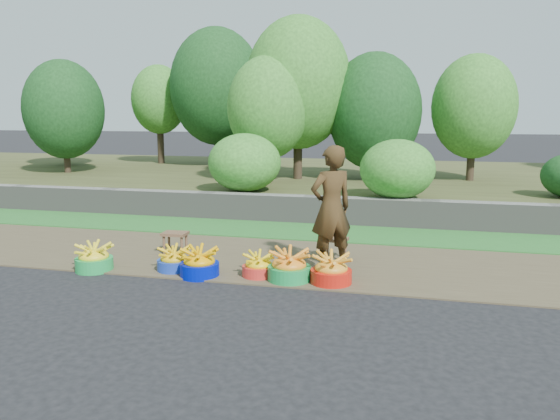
% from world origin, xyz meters
% --- Properties ---
extents(ground_plane, '(120.00, 120.00, 0.00)m').
position_xyz_m(ground_plane, '(0.00, 0.00, 0.00)').
color(ground_plane, black).
rests_on(ground_plane, ground).
extents(dirt_shoulder, '(80.00, 2.50, 0.02)m').
position_xyz_m(dirt_shoulder, '(0.00, 1.25, 0.01)').
color(dirt_shoulder, brown).
rests_on(dirt_shoulder, ground).
extents(grass_verge, '(80.00, 1.50, 0.04)m').
position_xyz_m(grass_verge, '(0.00, 3.25, 0.02)').
color(grass_verge, '#286E29').
rests_on(grass_verge, ground).
extents(retaining_wall, '(80.00, 0.35, 0.55)m').
position_xyz_m(retaining_wall, '(0.00, 4.10, 0.28)').
color(retaining_wall, slate).
rests_on(retaining_wall, ground).
extents(earth_bank, '(80.00, 10.00, 0.50)m').
position_xyz_m(earth_bank, '(0.00, 9.00, 0.25)').
color(earth_bank, '#434623').
rests_on(earth_bank, ground).
extents(vegetation, '(29.18, 8.07, 4.82)m').
position_xyz_m(vegetation, '(-3.66, 8.59, 2.58)').
color(vegetation, '#312619').
rests_on(vegetation, earth_bank).
extents(basin_a, '(0.51, 0.51, 0.38)m').
position_xyz_m(basin_a, '(-2.32, 0.13, 0.17)').
color(basin_a, green).
rests_on(basin_a, ground).
extents(basin_b, '(0.46, 0.46, 0.34)m').
position_xyz_m(basin_b, '(-1.24, 0.36, 0.15)').
color(basin_b, '#1938A9').
rests_on(basin_b, ground).
extents(basin_c, '(0.52, 0.52, 0.39)m').
position_xyz_m(basin_c, '(-0.80, 0.21, 0.17)').
color(basin_c, '#0010A6').
rests_on(basin_c, ground).
extents(basin_d, '(0.44, 0.44, 0.33)m').
position_xyz_m(basin_d, '(-0.03, 0.37, 0.15)').
color(basin_d, red).
rests_on(basin_d, ground).
extents(basin_e, '(0.56, 0.56, 0.42)m').
position_xyz_m(basin_e, '(0.40, 0.29, 0.19)').
color(basin_e, '#199443').
rests_on(basin_e, ground).
extents(basin_f, '(0.53, 0.53, 0.39)m').
position_xyz_m(basin_f, '(0.94, 0.30, 0.18)').
color(basin_f, red).
rests_on(basin_f, ground).
extents(stool_left, '(0.39, 0.30, 0.33)m').
position_xyz_m(stool_left, '(-1.61, 1.22, 0.28)').
color(stool_left, brown).
rests_on(stool_left, dirt_shoulder).
extents(stool_right, '(0.38, 0.31, 0.32)m').
position_xyz_m(stool_right, '(0.82, 1.47, 0.27)').
color(stool_right, brown).
rests_on(stool_right, dirt_shoulder).
extents(vendor_woman, '(0.74, 0.70, 1.70)m').
position_xyz_m(vendor_woman, '(0.83, 0.95, 0.87)').
color(vendor_woman, black).
rests_on(vendor_woman, dirt_shoulder).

